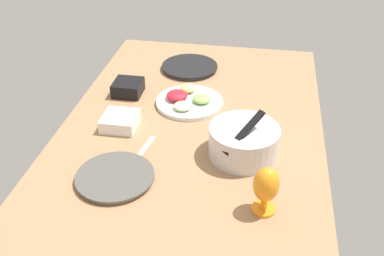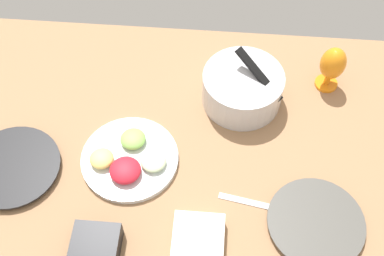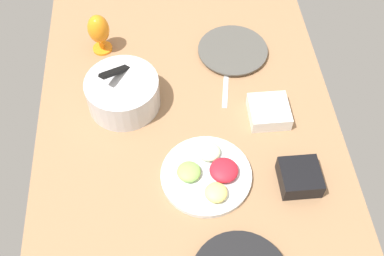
{
  "view_description": "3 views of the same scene",
  "coord_description": "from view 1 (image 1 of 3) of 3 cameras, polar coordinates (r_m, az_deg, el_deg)",
  "views": [
    {
      "loc": [
        150.59,
        25.67,
        99.47
      ],
      "look_at": [
        9.25,
        1.38,
        3.97
      ],
      "focal_mm": 41.97,
      "sensor_mm": 36.0,
      "label": 1
    },
    {
      "loc": [
        9.53,
        -76.72,
        127.89
      ],
      "look_at": [
        2.72,
        6.53,
        3.97
      ],
      "focal_mm": 46.15,
      "sensor_mm": 36.0,
      "label": 2
    },
    {
      "loc": [
        -87.85,
        7.13,
        129.38
      ],
      "look_at": [
        1.65,
        -0.89,
        3.97
      ],
      "focal_mm": 43.35,
      "sensor_mm": 36.0,
      "label": 3
    }
  ],
  "objects": [
    {
      "name": "ground_plane",
      "position": [
        1.83,
        0.06,
        0.07
      ],
      "size": [
        160.0,
        104.0,
        4.0
      ],
      "primitive_type": "cube",
      "color": "#99704C"
    },
    {
      "name": "dinner_plate_left",
      "position": [
        2.25,
        -0.3,
        7.74
      ],
      "size": [
        27.75,
        27.75,
        2.15
      ],
      "color": "#4C4C51",
      "rests_on": "ground_plane"
    },
    {
      "name": "dinner_plate_right",
      "position": [
        1.56,
        -9.75,
        -6.17
      ],
      "size": [
        26.95,
        26.95,
        1.94
      ],
      "color": "silver",
      "rests_on": "ground_plane"
    },
    {
      "name": "mixing_bowl",
      "position": [
        1.63,
        6.61,
        -1.6
      ],
      "size": [
        25.43,
        25.43,
        18.07
      ],
      "color": "silver",
      "rests_on": "ground_plane"
    },
    {
      "name": "fruit_platter",
      "position": [
        1.95,
        -0.49,
        3.55
      ],
      "size": [
        29.03,
        29.03,
        5.49
      ],
      "color": "silver",
      "rests_on": "ground_plane"
    },
    {
      "name": "hurricane_glass_orange",
      "position": [
        1.38,
        9.38,
        -7.36
      ],
      "size": [
        8.12,
        8.12,
        16.42
      ],
      "color": "orange",
      "rests_on": "ground_plane"
    },
    {
      "name": "square_bowl_white",
      "position": [
        1.81,
        -9.12,
        0.95
      ],
      "size": [
        13.58,
        13.58,
        5.21
      ],
      "color": "white",
      "rests_on": "ground_plane"
    },
    {
      "name": "square_bowl_black",
      "position": [
        2.04,
        -8.14,
        5.19
      ],
      "size": [
        12.46,
        12.46,
        6.1
      ],
      "color": "black",
      "rests_on": "ground_plane"
    },
    {
      "name": "fork_by_right_plate",
      "position": [
        1.68,
        -6.18,
        -2.7
      ],
      "size": [
        18.04,
        4.86,
        0.6
      ],
      "primitive_type": "cube",
      "rotation": [
        0.0,
        0.0,
        -0.17
      ],
      "color": "silver",
      "rests_on": "ground_plane"
    }
  ]
}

